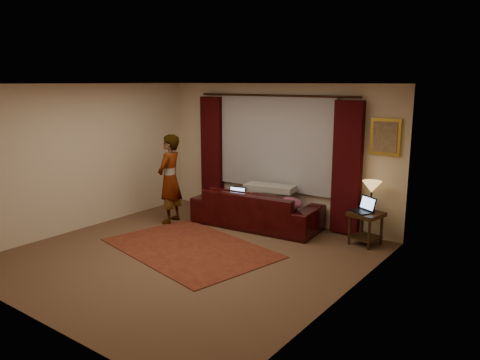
% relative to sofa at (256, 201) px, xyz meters
% --- Properties ---
extents(floor, '(5.00, 5.00, 0.01)m').
position_rel_sofa_xyz_m(floor, '(0.01, -1.85, -0.48)').
color(floor, brown).
rests_on(floor, ground).
extents(ceiling, '(5.00, 5.00, 0.02)m').
position_rel_sofa_xyz_m(ceiling, '(0.01, -1.85, 2.12)').
color(ceiling, silver).
rests_on(ceiling, ground).
extents(wall_back, '(5.00, 0.02, 2.60)m').
position_rel_sofa_xyz_m(wall_back, '(0.01, 0.65, 0.82)').
color(wall_back, beige).
rests_on(wall_back, ground).
extents(wall_front, '(5.00, 0.02, 2.60)m').
position_rel_sofa_xyz_m(wall_front, '(0.01, -4.35, 0.82)').
color(wall_front, beige).
rests_on(wall_front, ground).
extents(wall_left, '(0.02, 5.00, 2.60)m').
position_rel_sofa_xyz_m(wall_left, '(-2.49, -1.85, 0.82)').
color(wall_left, beige).
rests_on(wall_left, ground).
extents(wall_right, '(0.02, 5.00, 2.60)m').
position_rel_sofa_xyz_m(wall_right, '(2.51, -1.85, 0.82)').
color(wall_right, beige).
rests_on(wall_right, ground).
extents(sheer_curtain, '(2.50, 0.05, 1.80)m').
position_rel_sofa_xyz_m(sheer_curtain, '(0.01, 0.59, 1.02)').
color(sheer_curtain, '#A2A3AA').
rests_on(sheer_curtain, wall_back).
extents(drape_left, '(0.50, 0.14, 2.30)m').
position_rel_sofa_xyz_m(drape_left, '(-1.49, 0.54, 0.70)').
color(drape_left, black).
rests_on(drape_left, floor).
extents(drape_right, '(0.50, 0.14, 2.30)m').
position_rel_sofa_xyz_m(drape_right, '(1.51, 0.54, 0.70)').
color(drape_right, black).
rests_on(drape_right, floor).
extents(curtain_rod, '(0.04, 0.04, 3.40)m').
position_rel_sofa_xyz_m(curtain_rod, '(0.01, 0.54, 1.90)').
color(curtain_rod, black).
rests_on(curtain_rod, wall_back).
extents(picture_frame, '(0.50, 0.04, 0.60)m').
position_rel_sofa_xyz_m(picture_frame, '(2.11, 0.62, 1.27)').
color(picture_frame, gold).
rests_on(picture_frame, wall_back).
extents(sofa, '(2.45, 1.24, 0.95)m').
position_rel_sofa_xyz_m(sofa, '(0.00, 0.00, 0.00)').
color(sofa, black).
rests_on(sofa, floor).
extents(throw_blanket, '(0.98, 0.53, 0.11)m').
position_rel_sofa_xyz_m(throw_blanket, '(0.14, 0.24, 0.49)').
color(throw_blanket, '#9E9D97').
rests_on(throw_blanket, sofa).
extents(clothing_pile, '(0.53, 0.44, 0.20)m').
position_rel_sofa_xyz_m(clothing_pile, '(0.77, -0.11, 0.10)').
color(clothing_pile, brown).
rests_on(clothing_pile, sofa).
extents(laptop_sofa, '(0.39, 0.42, 0.24)m').
position_rel_sofa_xyz_m(laptop_sofa, '(-0.33, -0.23, 0.12)').
color(laptop_sofa, black).
rests_on(laptop_sofa, sofa).
extents(area_rug, '(2.99, 2.30, 0.01)m').
position_rel_sofa_xyz_m(area_rug, '(-0.19, -1.61, -0.47)').
color(area_rug, '#5F2617').
rests_on(area_rug, floor).
extents(end_table, '(0.56, 0.56, 0.55)m').
position_rel_sofa_xyz_m(end_table, '(2.01, 0.23, -0.20)').
color(end_table, black).
rests_on(end_table, floor).
extents(tiffany_lamp, '(0.41, 0.41, 0.50)m').
position_rel_sofa_xyz_m(tiffany_lamp, '(2.02, 0.37, 0.32)').
color(tiffany_lamp, olive).
rests_on(tiffany_lamp, end_table).
extents(laptop_table, '(0.48, 0.50, 0.25)m').
position_rel_sofa_xyz_m(laptop_table, '(1.93, 0.21, 0.20)').
color(laptop_table, black).
rests_on(laptop_table, end_table).
extents(person, '(0.61, 0.61, 1.68)m').
position_rel_sofa_xyz_m(person, '(-1.46, -0.75, 0.36)').
color(person, '#9E9D97').
rests_on(person, floor).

